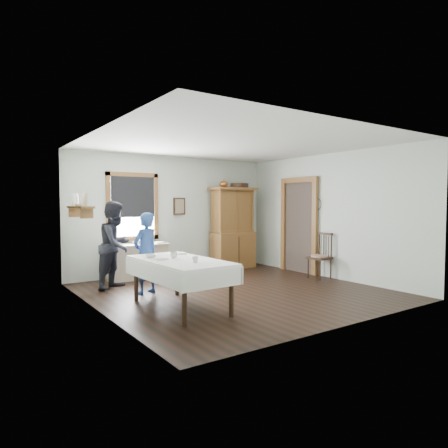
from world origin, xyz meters
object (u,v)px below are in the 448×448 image
object	(u,v)px
china_hutch	(233,228)
pail	(217,268)
work_counter	(137,261)
spindle_chair	(320,256)
dining_table	(180,284)
woman_blue	(146,256)
figure_dark	(116,248)
wicker_basket	(216,268)

from	to	relation	value
china_hutch	pail	world-z (taller)	china_hutch
work_counter	spindle_chair	bearing A→B (deg)	-31.64
dining_table	spindle_chair	size ratio (longest dim) A/B	1.92
woman_blue	figure_dark	world-z (taller)	figure_dark
spindle_chair	wicker_basket	distance (m)	2.41
work_counter	woman_blue	bearing A→B (deg)	-103.86
dining_table	figure_dark	distance (m)	2.06
wicker_basket	figure_dark	size ratio (longest dim) A/B	0.20
dining_table	figure_dark	world-z (taller)	figure_dark
china_hutch	spindle_chair	size ratio (longest dim) A/B	2.03
woman_blue	figure_dark	xyz separation A→B (m)	(-0.28, 0.75, 0.09)
china_hutch	figure_dark	bearing A→B (deg)	-170.40
dining_table	wicker_basket	bearing A→B (deg)	47.07
dining_table	woman_blue	distance (m)	1.28
china_hutch	woman_blue	xyz separation A→B (m)	(-2.93, -1.40, -0.33)
china_hutch	woman_blue	bearing A→B (deg)	-156.32
china_hutch	dining_table	xyz separation A→B (m)	(-2.90, -2.64, -0.62)
spindle_chair	woman_blue	distance (m)	3.75
china_hutch	figure_dark	distance (m)	3.29
work_counter	dining_table	distance (m)	2.70
work_counter	spindle_chair	size ratio (longest dim) A/B	1.32
work_counter	figure_dark	bearing A→B (deg)	-133.64
china_hutch	pail	bearing A→B (deg)	-150.07
wicker_basket	pail	bearing A→B (deg)	-114.64
pail	figure_dark	distance (m)	2.51
wicker_basket	woman_blue	distance (m)	2.58
pail	figure_dark	size ratio (longest dim) A/B	0.18
dining_table	wicker_basket	world-z (taller)	dining_table
spindle_chair	woman_blue	world-z (taller)	woman_blue
work_counter	figure_dark	size ratio (longest dim) A/B	0.85
work_counter	wicker_basket	xyz separation A→B (m)	(1.83, -0.29, -0.28)
woman_blue	work_counter	bearing A→B (deg)	-126.00
dining_table	wicker_basket	distance (m)	3.27
china_hutch	spindle_chair	distance (m)	2.35
spindle_chair	pail	size ratio (longest dim) A/B	3.59
pail	figure_dark	xyz separation A→B (m)	(-2.42, -0.16, 0.63)
china_hutch	wicker_basket	world-z (taller)	china_hutch
pail	woman_blue	xyz separation A→B (m)	(-2.14, -0.91, 0.54)
work_counter	pail	xyz separation A→B (m)	(1.73, -0.51, -0.24)
china_hutch	figure_dark	world-z (taller)	china_hutch
work_counter	china_hutch	size ratio (longest dim) A/B	0.65
work_counter	pail	bearing A→B (deg)	-14.15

